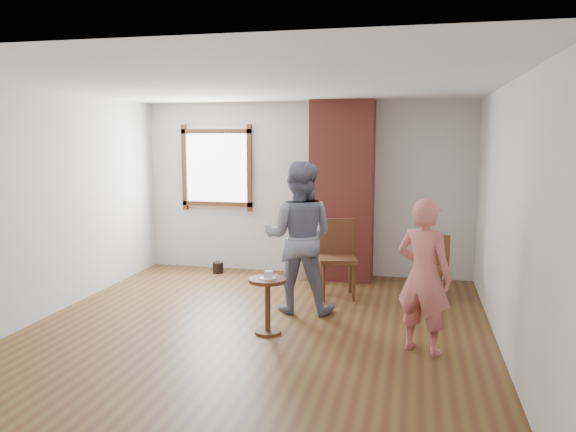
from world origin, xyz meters
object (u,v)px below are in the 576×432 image
object	(u,v)px
person_pink	(424,276)
dining_chair_right	(432,264)
dining_chair_left	(337,253)
stoneware_crock	(301,263)
side_table	(268,296)
man	(299,237)

from	to	relation	value
person_pink	dining_chair_right	bearing A→B (deg)	-68.73
dining_chair_left	person_pink	xyz separation A→B (m)	(1.08, -1.77, 0.19)
stoneware_crock	side_table	world-z (taller)	side_table
dining_chair_left	dining_chair_right	size ratio (longest dim) A/B	1.20
stoneware_crock	dining_chair_left	xyz separation A→B (m)	(0.64, -0.83, 0.34)
dining_chair_left	side_table	distance (m)	1.69
dining_chair_left	man	world-z (taller)	man
man	person_pink	size ratio (longest dim) A/B	1.19
side_table	man	distance (m)	0.99
stoneware_crock	dining_chair_right	xyz separation A→B (m)	(1.85, -0.78, 0.25)
man	person_pink	bearing A→B (deg)	142.47
dining_chair_right	person_pink	xyz separation A→B (m)	(-0.13, -1.83, 0.28)
dining_chair_left	person_pink	world-z (taller)	person_pink
stoneware_crock	dining_chair_left	distance (m)	1.10
man	person_pink	distance (m)	1.76
stoneware_crock	side_table	xyz separation A→B (m)	(0.13, -2.43, 0.18)
stoneware_crock	dining_chair_left	world-z (taller)	dining_chair_left
man	person_pink	world-z (taller)	man
stoneware_crock	man	distance (m)	1.75
side_table	man	xyz separation A→B (m)	(0.16, 0.84, 0.50)
stoneware_crock	dining_chair_right	distance (m)	2.02
man	dining_chair_left	bearing A→B (deg)	-117.35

